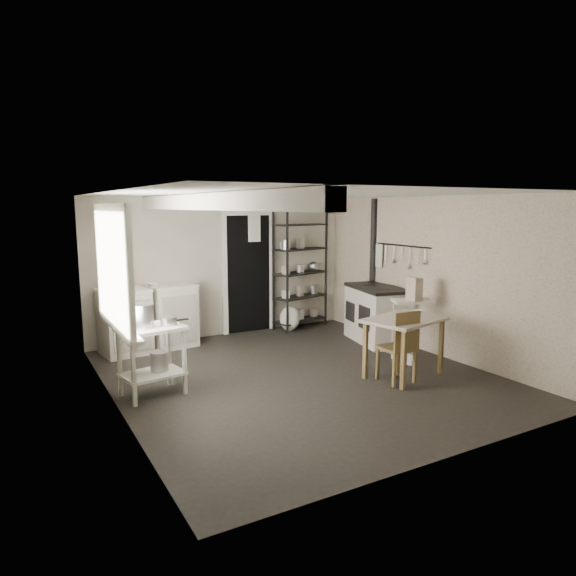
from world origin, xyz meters
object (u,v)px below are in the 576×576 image
chair (397,343)px  base_cabinets (149,320)px  shelf_rack (300,275)px  stove (376,315)px  flour_sack (290,317)px  prep_table (152,361)px  stockpot (143,316)px  work_table (404,347)px

chair → base_cabinets: bearing=129.3°
shelf_rack → stove: bearing=-83.9°
base_cabinets → flour_sack: (2.43, -0.03, -0.22)m
prep_table → flour_sack: bearing=33.4°
base_cabinets → stockpot: bearing=-113.1°
stove → chair: size_ratio=1.25×
base_cabinets → flour_sack: base_cabinets is taller
stockpot → stove: stockpot is taller
work_table → chair: (-0.22, -0.11, 0.10)m
prep_table → flour_sack: 3.46m
stove → chair: chair is taller
stockpot → chair: size_ratio=0.29×
prep_table → work_table: 3.10m
stockpot → work_table: 3.23m
shelf_rack → chair: 3.13m
chair → flour_sack: (0.14, 2.91, -0.24)m
chair → flour_sack: 2.93m
base_cabinets → stove: bearing=-29.7°
stockpot → work_table: bearing=-16.4°
prep_table → chair: 2.93m
stove → flour_sack: size_ratio=2.65×
prep_table → work_table: prep_table is taller
base_cabinets → flour_sack: size_ratio=3.42×
base_cabinets → flour_sack: bearing=-8.1°
stove → shelf_rack: bearing=121.7°
prep_table → stove: stove is taller
prep_table → shelf_rack: shelf_rack is taller
base_cabinets → chair: 3.73m
stockpot → base_cabinets: size_ratio=0.18×
chair → flour_sack: chair is taller
prep_table → shelf_rack: size_ratio=0.38×
stockpot → flour_sack: stockpot is taller
stockpot → shelf_rack: (3.28, 2.06, 0.01)m
stockpot → base_cabinets: bearing=74.3°
prep_table → stockpot: bearing=178.8°
prep_table → work_table: bearing=-16.8°
stockpot → stove: size_ratio=0.23×
stockpot → work_table: stockpot is taller
prep_table → base_cabinets: (0.46, 1.93, 0.06)m
stockpot → prep_table: bearing=-1.2°
shelf_rack → stove: size_ratio=1.86×
stove → work_table: stove is taller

